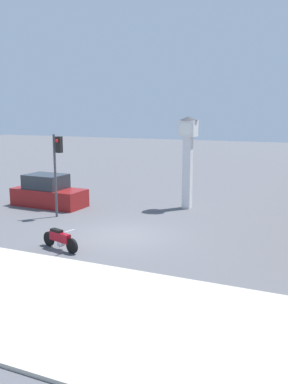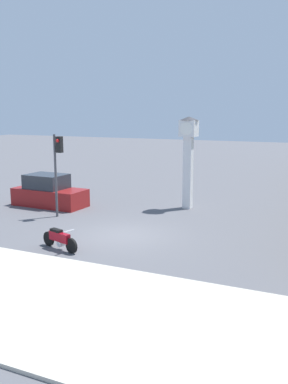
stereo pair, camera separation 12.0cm
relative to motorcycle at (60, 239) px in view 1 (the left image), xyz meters
The scene contains 6 objects.
ground_plane 3.05m from the motorcycle, 63.72° to the left, with size 120.00×120.00×0.00m, color #56565B.
sidewalk_strip 4.24m from the motorcycle, 71.52° to the right, with size 36.00×6.00×0.10m.
motorcycle is the anchor object (origin of this frame).
clock_tower 9.61m from the motorcycle, 76.29° to the left, with size 1.04×1.04×5.02m.
traffic_light 5.85m from the motorcycle, 125.79° to the left, with size 0.50×0.35×4.18m.
parked_car 8.09m from the motorcycle, 129.71° to the left, with size 4.26×1.94×1.80m.
Camera 1 is at (8.20, -15.91, 5.33)m, focal length 40.00 mm.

